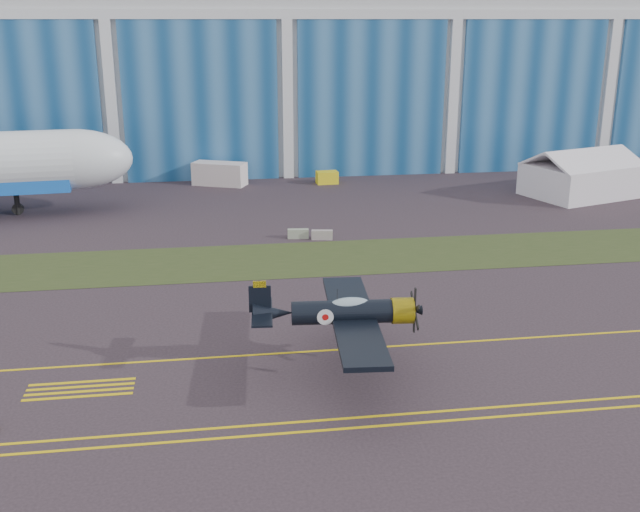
{
  "coord_description": "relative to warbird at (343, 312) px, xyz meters",
  "views": [
    {
      "loc": [
        -10.09,
        -47.75,
        20.03
      ],
      "look_at": [
        -2.9,
        1.02,
        4.37
      ],
      "focal_mm": 42.0,
      "sensor_mm": 36.0,
      "label": 1
    }
  ],
  "objects": [
    {
      "name": "ground",
      "position": [
        2.9,
        7.98,
        -3.77
      ],
      "size": [
        260.0,
        260.0,
        0.0
      ],
      "primitive_type": "plane",
      "color": "#382C33",
      "rests_on": "ground"
    },
    {
      "name": "grass_median",
      "position": [
        2.9,
        21.98,
        -3.75
      ],
      "size": [
        260.0,
        10.0,
        0.02
      ],
      "primitive_type": "cube",
      "color": "#475128",
      "rests_on": "ground"
    },
    {
      "name": "hangar",
      "position": [
        2.9,
        79.77,
        11.19
      ],
      "size": [
        220.0,
        45.7,
        30.0
      ],
      "color": "silver",
      "rests_on": "ground"
    },
    {
      "name": "taxiway_centreline",
      "position": [
        2.9,
        2.98,
        -3.76
      ],
      "size": [
        200.0,
        0.2,
        0.02
      ],
      "primitive_type": "cube",
      "color": "yellow",
      "rests_on": "ground"
    },
    {
      "name": "edge_line_near",
      "position": [
        2.9,
        -6.52,
        -3.76
      ],
      "size": [
        80.0,
        0.2,
        0.02
      ],
      "primitive_type": "cube",
      "color": "yellow",
      "rests_on": "ground"
    },
    {
      "name": "edge_line_far",
      "position": [
        2.9,
        -5.52,
        -3.76
      ],
      "size": [
        80.0,
        0.2,
        0.02
      ],
      "primitive_type": "cube",
      "color": "yellow",
      "rests_on": "ground"
    },
    {
      "name": "hold_short_ladder",
      "position": [
        -15.1,
        -0.12,
        -3.76
      ],
      "size": [
        6.0,
        2.4,
        0.02
      ],
      "primitive_type": null,
      "color": "yellow",
      "rests_on": "ground"
    },
    {
      "name": "warbird",
      "position": [
        0.0,
        0.0,
        0.0
      ],
      "size": [
        12.21,
        14.37,
        4.03
      ],
      "rotation": [
        0.0,
        0.0,
        -0.07
      ],
      "color": "black",
      "rests_on": "ground"
    },
    {
      "name": "tent",
      "position": [
        36.0,
        41.62,
        -0.94
      ],
      "size": [
        14.38,
        12.32,
        5.66
      ],
      "rotation": [
        0.0,
        0.0,
        0.32
      ],
      "color": "white",
      "rests_on": "ground"
    },
    {
      "name": "shipping_container",
      "position": [
        -6.17,
        53.87,
        -2.34
      ],
      "size": [
        7.1,
        5.04,
        2.86
      ],
      "primitive_type": "cube",
      "rotation": [
        0.0,
        0.0,
        -0.41
      ],
      "color": "silver",
      "rests_on": "ground"
    },
    {
      "name": "tug",
      "position": [
        7.35,
        52.75,
        -2.99
      ],
      "size": [
        2.79,
        1.84,
        1.57
      ],
      "primitive_type": "cube",
      "rotation": [
        0.0,
        0.0,
        0.06
      ],
      "color": "yellow",
      "rests_on": "ground"
    },
    {
      "name": "barrier_a",
      "position": [
        0.76,
        28.49,
        -3.32
      ],
      "size": [
        2.05,
        0.8,
        0.9
      ],
      "primitive_type": "cube",
      "rotation": [
        0.0,
        0.0,
        -0.1
      ],
      "color": "gray",
      "rests_on": "ground"
    },
    {
      "name": "barrier_b",
      "position": [
        2.96,
        27.76,
        -3.32
      ],
      "size": [
        2.07,
        0.93,
        0.9
      ],
      "primitive_type": "cube",
      "rotation": [
        0.0,
        0.0,
        -0.17
      ],
      "color": "#9F928F",
      "rests_on": "ground"
    }
  ]
}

